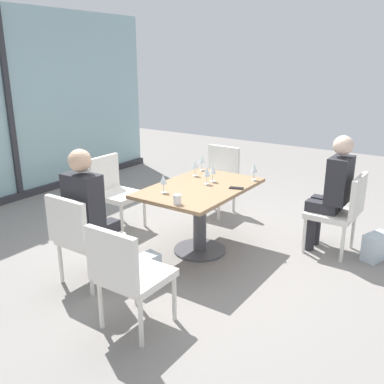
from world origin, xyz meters
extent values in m
plane|color=gray|center=(0.00, 0.00, 0.00)|extent=(12.00, 12.00, 0.00)
cube|color=#92B7BC|center=(0.00, 3.20, 1.35)|extent=(5.46, 0.03, 2.70)
cube|color=#2D2D33|center=(0.00, 3.17, 1.35)|extent=(0.08, 0.06, 2.70)
cube|color=#2D2D33|center=(0.00, 3.17, 0.05)|extent=(5.46, 0.10, 0.10)
cube|color=#997551|center=(0.00, 0.00, 0.71)|extent=(1.31, 0.86, 0.04)
cylinder|color=#4C4C51|center=(0.00, 0.00, 0.35)|extent=(0.14, 0.14, 0.69)
cylinder|color=#4C4C51|center=(0.00, 0.00, 0.01)|extent=(0.56, 0.56, 0.02)
cube|color=silver|center=(-1.08, 0.49, 0.42)|extent=(0.46, 0.46, 0.06)
cube|color=silver|center=(-1.33, 0.49, 0.66)|extent=(0.05, 0.46, 0.42)
cylinder|color=silver|center=(-0.88, 0.29, 0.20)|extent=(0.04, 0.04, 0.39)
cylinder|color=silver|center=(-0.88, 0.69, 0.20)|extent=(0.04, 0.04, 0.39)
cylinder|color=silver|center=(-1.28, 0.29, 0.20)|extent=(0.04, 0.04, 0.39)
cylinder|color=silver|center=(-1.28, 0.69, 0.20)|extent=(0.04, 0.04, 0.39)
cube|color=silver|center=(0.79, -1.14, 0.42)|extent=(0.46, 0.46, 0.06)
cube|color=silver|center=(0.79, -1.39, 0.66)|extent=(0.46, 0.05, 0.42)
cylinder|color=silver|center=(0.99, -0.94, 0.20)|extent=(0.04, 0.04, 0.39)
cylinder|color=silver|center=(0.59, -0.94, 0.20)|extent=(0.04, 0.04, 0.39)
cylinder|color=silver|center=(0.99, -1.34, 0.20)|extent=(0.04, 0.04, 0.39)
cylinder|color=silver|center=(0.59, -1.34, 0.20)|extent=(0.04, 0.04, 0.39)
cube|color=silver|center=(-1.37, -0.33, 0.42)|extent=(0.46, 0.46, 0.06)
cube|color=silver|center=(-1.62, -0.33, 0.66)|extent=(0.05, 0.46, 0.42)
cylinder|color=silver|center=(-1.17, -0.53, 0.20)|extent=(0.04, 0.04, 0.39)
cylinder|color=silver|center=(-1.17, -0.13, 0.20)|extent=(0.04, 0.04, 0.39)
cylinder|color=silver|center=(-1.57, -0.53, 0.20)|extent=(0.04, 0.04, 0.39)
cylinder|color=silver|center=(-1.57, -0.13, 0.20)|extent=(0.04, 0.04, 0.39)
cube|color=silver|center=(1.08, 0.49, 0.42)|extent=(0.46, 0.46, 0.06)
cube|color=silver|center=(1.33, 0.49, 0.66)|extent=(0.05, 0.46, 0.42)
cylinder|color=silver|center=(0.88, 0.69, 0.20)|extent=(0.04, 0.04, 0.39)
cylinder|color=silver|center=(0.88, 0.29, 0.20)|extent=(0.04, 0.04, 0.39)
cylinder|color=silver|center=(1.28, 0.69, 0.20)|extent=(0.04, 0.04, 0.39)
cylinder|color=silver|center=(1.28, 0.29, 0.20)|extent=(0.04, 0.04, 0.39)
cube|color=silver|center=(0.00, 1.14, 0.42)|extent=(0.46, 0.46, 0.06)
cube|color=silver|center=(0.00, 1.39, 0.66)|extent=(0.46, 0.05, 0.42)
cylinder|color=silver|center=(-0.20, 0.94, 0.20)|extent=(0.04, 0.04, 0.39)
cylinder|color=silver|center=(0.20, 0.94, 0.20)|extent=(0.04, 0.04, 0.39)
cylinder|color=silver|center=(-0.20, 1.34, 0.20)|extent=(0.04, 0.04, 0.39)
cylinder|color=silver|center=(0.20, 1.34, 0.20)|extent=(0.04, 0.04, 0.39)
cylinder|color=#28282D|center=(-0.91, 0.40, 0.23)|extent=(0.11, 0.11, 0.45)
cube|color=#28282D|center=(-1.00, 0.40, 0.51)|extent=(0.32, 0.13, 0.11)
cylinder|color=#28282D|center=(-0.91, 0.58, 0.23)|extent=(0.11, 0.11, 0.45)
cube|color=#28282D|center=(-1.00, 0.58, 0.51)|extent=(0.32, 0.13, 0.11)
cube|color=#28282D|center=(-1.13, 0.49, 0.80)|extent=(0.20, 0.34, 0.48)
sphere|color=#D8AD8C|center=(-1.13, 0.49, 1.16)|extent=(0.20, 0.20, 0.20)
cylinder|color=#28282D|center=(0.88, -0.96, 0.23)|extent=(0.11, 0.11, 0.45)
cube|color=#28282D|center=(0.88, -1.06, 0.51)|extent=(0.13, 0.32, 0.11)
cylinder|color=#28282D|center=(0.70, -0.96, 0.23)|extent=(0.11, 0.11, 0.45)
cube|color=#28282D|center=(0.70, -1.06, 0.51)|extent=(0.13, 0.32, 0.11)
cube|color=#28282D|center=(0.79, -1.19, 0.80)|extent=(0.34, 0.20, 0.48)
sphere|color=beige|center=(0.79, -1.19, 1.16)|extent=(0.20, 0.20, 0.20)
cylinder|color=silver|center=(-0.38, 0.18, 0.73)|extent=(0.06, 0.06, 0.00)
cylinder|color=silver|center=(-0.38, 0.18, 0.78)|extent=(0.01, 0.01, 0.08)
cone|color=silver|center=(-0.38, 0.18, 0.87)|extent=(0.07, 0.07, 0.09)
cylinder|color=silver|center=(0.31, 0.27, 0.73)|extent=(0.06, 0.06, 0.00)
cylinder|color=silver|center=(0.31, 0.27, 0.78)|extent=(0.01, 0.01, 0.08)
cone|color=silver|center=(0.31, 0.27, 0.87)|extent=(0.07, 0.07, 0.09)
cylinder|color=silver|center=(0.22, -0.02, 0.73)|extent=(0.06, 0.06, 0.00)
cylinder|color=silver|center=(0.22, -0.02, 0.78)|extent=(0.01, 0.01, 0.08)
cone|color=silver|center=(0.22, -0.02, 0.87)|extent=(0.07, 0.07, 0.09)
cylinder|color=silver|center=(0.10, -0.02, 0.73)|extent=(0.06, 0.06, 0.00)
cylinder|color=silver|center=(0.10, -0.02, 0.78)|extent=(0.01, 0.01, 0.08)
cone|color=silver|center=(0.10, -0.02, 0.87)|extent=(0.07, 0.07, 0.09)
cylinder|color=silver|center=(0.52, -0.35, 0.73)|extent=(0.06, 0.06, 0.00)
cylinder|color=silver|center=(0.52, -0.35, 0.78)|extent=(0.01, 0.01, 0.08)
cone|color=silver|center=(0.52, -0.35, 0.87)|extent=(0.07, 0.07, 0.09)
cylinder|color=silver|center=(0.56, 0.34, 0.73)|extent=(0.06, 0.06, 0.00)
cylinder|color=silver|center=(0.56, 0.34, 0.78)|extent=(0.01, 0.01, 0.08)
cone|color=silver|center=(0.56, 0.34, 0.87)|extent=(0.07, 0.07, 0.09)
cylinder|color=white|center=(-0.58, -0.13, 0.78)|extent=(0.08, 0.08, 0.09)
cube|color=black|center=(0.14, -0.35, 0.73)|extent=(0.11, 0.16, 0.01)
cube|color=silver|center=(-0.88, 0.03, 0.14)|extent=(0.32, 0.21, 0.28)
cube|color=silver|center=(0.85, -1.61, 0.14)|extent=(0.34, 0.25, 0.28)
camera|label=1|loc=(-3.51, -2.28, 2.00)|focal=39.66mm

